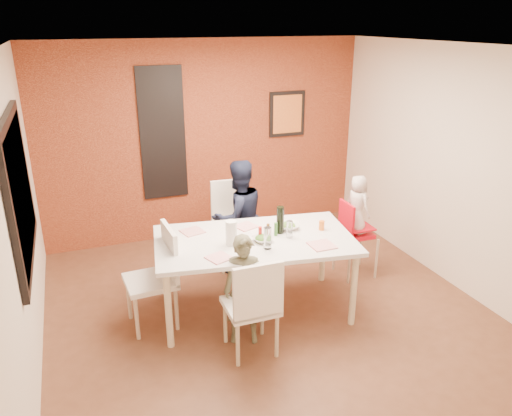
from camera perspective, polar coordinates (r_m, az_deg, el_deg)
name	(u,v)px	position (r m, az deg, el deg)	size (l,w,h in m)	color
ground	(266,308)	(5.51, 1.13, -11.32)	(4.50, 4.50, 0.00)	brown
ceiling	(268,46)	(4.67, 1.37, 17.99)	(4.50, 4.50, 0.02)	white
wall_back	(206,141)	(6.98, -5.73, 7.66)	(4.50, 0.02, 2.70)	beige
wall_front	(408,304)	(3.14, 17.01, -10.46)	(4.50, 0.02, 2.70)	beige
wall_left	(18,220)	(4.63, -25.57, -1.29)	(0.02, 4.50, 2.70)	beige
wall_right	(450,167)	(6.10, 21.32, 4.37)	(0.02, 4.50, 2.70)	beige
brick_accent_wall	(206,141)	(6.96, -5.69, 7.63)	(4.50, 0.02, 2.70)	maroon
picture_window_frame	(19,190)	(4.75, -25.45, 1.85)	(0.05, 1.70, 1.30)	black
picture_window_pane	(21,190)	(4.75, -25.27, 1.87)	(0.02, 1.55, 1.15)	black
glassblock_strip	(163,134)	(6.79, -10.64, 8.33)	(0.55, 0.03, 1.70)	silver
glassblock_surround	(163,134)	(6.78, -10.63, 8.32)	(0.60, 0.03, 1.76)	black
art_print_frame	(287,114)	(7.28, 3.57, 10.68)	(0.54, 0.03, 0.64)	black
art_print_canvas	(287,114)	(7.27, 3.62, 10.66)	(0.44, 0.01, 0.54)	orange
dining_table	(255,245)	(5.12, -0.17, -4.25)	(2.16, 1.41, 0.84)	silver
chair_near	(254,303)	(4.53, -0.27, -10.80)	(0.46, 0.46, 0.99)	white
chair_far	(233,218)	(6.24, -2.68, -1.20)	(0.53, 0.53, 1.06)	white
chair_left	(159,272)	(5.08, -11.04, -7.15)	(0.51, 0.51, 1.04)	white
high_chair	(354,231)	(6.03, 11.10, -2.65)	(0.41, 0.41, 0.94)	red
child_near	(244,290)	(4.74, -1.33, -9.37)	(0.40, 0.26, 1.10)	brown
child_far	(239,217)	(5.97, -2.00, -1.06)	(0.68, 0.53, 1.41)	black
toddler	(358,205)	(5.92, 11.53, 0.39)	(0.34, 0.22, 0.70)	beige
plate_near_left	(219,258)	(4.69, -4.25, -5.68)	(0.21, 0.21, 0.01)	white
plate_far_mid	(246,226)	(5.36, -1.16, -2.11)	(0.21, 0.21, 0.01)	white
plate_near_right	(322,245)	(4.96, 7.54, -4.24)	(0.23, 0.23, 0.01)	white
plate_far_left	(192,231)	(5.28, -7.28, -2.67)	(0.21, 0.21, 0.01)	silver
salad_bowl_a	(262,239)	(5.01, 0.74, -3.58)	(0.20, 0.20, 0.05)	silver
salad_bowl_b	(288,226)	(5.32, 3.71, -2.08)	(0.23, 0.23, 0.06)	white
wine_bottle	(280,220)	(5.16, 2.78, -1.38)	(0.08, 0.08, 0.29)	black
wine_glass_a	(268,238)	(4.83, 1.33, -3.46)	(0.08, 0.08, 0.22)	silver
wine_glass_b	(289,229)	(5.08, 3.85, -2.45)	(0.06, 0.06, 0.18)	white
paper_towel_roll	(231,233)	(4.91, -2.84, -2.86)	(0.11, 0.11, 0.25)	white
condiment_red	(260,233)	(5.02, 0.48, -2.93)	(0.04, 0.04, 0.14)	red
condiment_green	(276,229)	(5.13, 2.28, -2.44)	(0.04, 0.04, 0.14)	#327426
condiment_brown	(268,230)	(5.12, 1.39, -2.50)	(0.03, 0.03, 0.13)	brown
sippy_cup	(322,225)	(5.31, 7.51, -1.99)	(0.06, 0.06, 0.10)	orange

